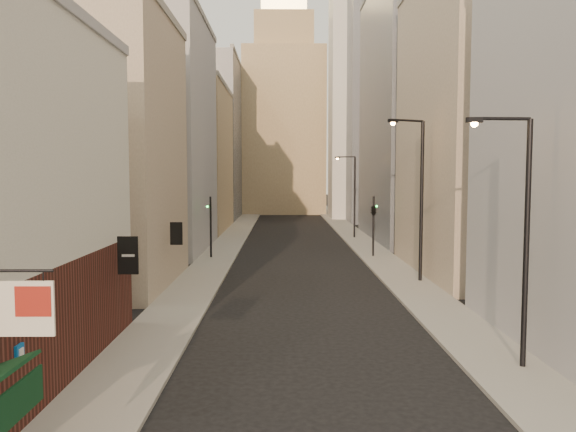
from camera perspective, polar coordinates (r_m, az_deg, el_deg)
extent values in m
cube|color=#99958C|center=(63.43, -5.31, -1.81)|extent=(3.00, 140.00, 0.15)
cube|color=#99958C|center=(63.68, 6.44, -1.80)|extent=(3.00, 140.00, 0.15)
cube|color=beige|center=(12.35, -26.11, -8.45)|extent=(1.60, 0.06, 1.10)
cube|color=maroon|center=(12.15, -24.41, -7.87)|extent=(0.70, 0.10, 0.60)
cube|color=black|center=(13.23, -26.43, -17.12)|extent=(0.06, 3.00, 0.80)
cube|color=#0C58AE|center=(16.24, -25.63, -12.53)|extent=(0.08, 0.40, 0.50)
cube|color=black|center=(22.90, -15.95, -3.87)|extent=(0.80, 0.08, 1.50)
cube|color=black|center=(32.60, -11.28, -1.76)|extent=(0.70, 0.08, 1.30)
cube|color=gray|center=(35.55, -18.29, 6.03)|extent=(8.00, 12.00, 16.00)
cube|color=#A3A2A8|center=(51.11, -12.83, 7.78)|extent=(8.00, 16.00, 20.00)
cube|color=tan|center=(68.72, -9.60, 5.65)|extent=(8.00, 18.00, 17.00)
cube|color=gray|center=(88.67, -7.58, 7.61)|extent=(8.00, 20.00, 24.00)
cube|color=gray|center=(40.23, 18.88, 8.64)|extent=(8.00, 16.00, 20.00)
cube|color=gray|center=(59.67, 12.47, 10.16)|extent=(8.00, 20.00, 26.00)
cube|color=gray|center=(89.85, 12.31, 15.88)|extent=(20.00, 22.00, 50.00)
cube|color=tan|center=(100.11, -0.41, 8.41)|extent=(14.00, 14.00, 28.00)
cube|color=tan|center=(102.75, -0.42, 17.91)|extent=(10.00, 10.00, 6.00)
cylinder|color=#FFCC72|center=(104.18, -0.42, 20.85)|extent=(8.00, 8.00, 5.00)
cube|color=silver|center=(87.19, 6.99, 10.97)|extent=(8.00, 8.00, 34.00)
cylinder|color=black|center=(20.78, 23.05, -2.88)|extent=(0.19, 0.19, 8.63)
cylinder|color=black|center=(20.30, 20.96, 9.22)|extent=(1.92, 0.21, 0.12)
cube|color=black|center=(19.92, 18.42, 9.24)|extent=(0.54, 0.24, 0.17)
sphere|color=#F5973D|center=(19.91, 18.41, 8.89)|extent=(0.23, 0.23, 0.23)
cylinder|color=black|center=(35.71, 13.41, 1.31)|extent=(0.22, 0.22, 10.01)
cylinder|color=black|center=(35.13, 12.11, 9.46)|extent=(2.08, 1.05, 0.13)
cube|color=black|center=(34.46, 10.62, 9.49)|extent=(0.66, 0.48, 0.20)
sphere|color=#F5973D|center=(34.45, 10.61, 9.26)|extent=(0.27, 0.27, 0.27)
cylinder|color=black|center=(59.18, 6.79, 1.84)|extent=(0.19, 0.19, 8.59)
cylinder|color=black|center=(59.41, 5.93, 5.99)|extent=(1.81, 0.83, 0.11)
cube|color=black|center=(59.67, 5.04, 5.95)|extent=(0.57, 0.39, 0.17)
sphere|color=#F5973D|center=(59.67, 5.04, 5.83)|extent=(0.23, 0.23, 0.23)
cylinder|color=black|center=(45.20, -7.85, -1.20)|extent=(0.16, 0.16, 5.00)
imported|color=black|center=(45.07, -7.87, 0.95)|extent=(0.47, 0.47, 1.16)
sphere|color=#19E533|center=(45.10, -8.19, 0.95)|extent=(0.16, 0.16, 0.16)
cylinder|color=black|center=(45.91, 8.67, -1.12)|extent=(0.16, 0.16, 5.00)
imported|color=black|center=(45.78, 8.69, 1.00)|extent=(0.76, 0.76, 1.52)
sphere|color=#19E533|center=(45.82, 9.00, 1.00)|extent=(0.16, 0.16, 0.16)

